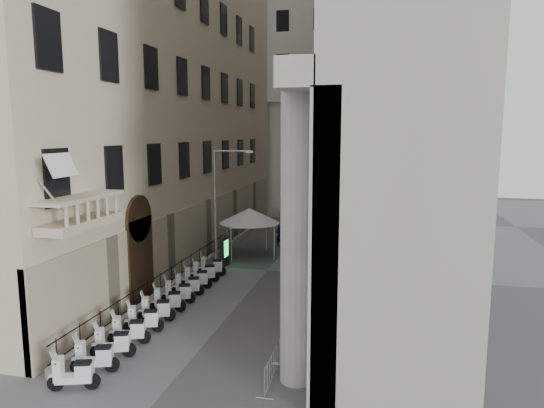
{
  "coord_description": "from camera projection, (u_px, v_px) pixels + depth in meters",
  "views": [
    {
      "loc": [
        6.99,
        -9.85,
        8.67
      ],
      "look_at": [
        0.65,
        17.73,
        4.5
      ],
      "focal_mm": 32.0,
      "sensor_mm": 36.0,
      "label": 1
    }
  ],
  "objects": [
    {
      "name": "barrier_0",
      "position": [
        273.0,
        381.0,
        17.06
      ],
      "size": [
        0.6,
        2.4,
        1.1
      ],
      "primitive_type": null,
      "color": "#AFB2B7",
      "rests_on": "ground"
    },
    {
      "name": "left_building",
      "position": [
        169.0,
        8.0,
        32.71
      ],
      "size": [
        5.0,
        36.0,
        34.0
      ],
      "primitive_type": "cube",
      "color": "beige",
      "rests_on": "ground"
    },
    {
      "name": "scooter_6",
      "position": [
        169.0,
        312.0,
        23.63
      ],
      "size": [
        1.51,
        0.97,
        1.5
      ],
      "primitive_type": null,
      "rotation": [
        0.0,
        0.0,
        1.89
      ],
      "color": "white",
      "rests_on": "ground"
    },
    {
      "name": "scooter_2",
      "position": [
        114.0,
        357.0,
        18.87
      ],
      "size": [
        1.51,
        0.97,
        1.5
      ],
      "primitive_type": null,
      "rotation": [
        0.0,
        0.0,
        1.89
      ],
      "color": "white",
      "rests_on": "ground"
    },
    {
      "name": "street_lamp",
      "position": [
        219.0,
        200.0,
        30.15
      ],
      "size": [
        2.48,
        0.55,
        7.62
      ],
      "rotation": [
        0.0,
        0.0,
        0.15
      ],
      "color": "#96999E",
      "rests_on": "ground"
    },
    {
      "name": "pedestrian_a",
      "position": [
        279.0,
        236.0,
        37.23
      ],
      "size": [
        0.7,
        0.56,
        1.67
      ],
      "primitive_type": "imported",
      "rotation": [
        0.0,
        0.0,
        2.85
      ],
      "color": "#0D0E34",
      "rests_on": "ground"
    },
    {
      "name": "barrier_6",
      "position": [
        324.0,
        267.0,
        31.53
      ],
      "size": [
        0.6,
        2.4,
        1.1
      ],
      "primitive_type": null,
      "color": "#AFB2B7",
      "rests_on": "ground"
    },
    {
      "name": "security_tent",
      "position": [
        258.0,
        217.0,
        33.5
      ],
      "size": [
        4.22,
        4.22,
        3.43
      ],
      "color": "white",
      "rests_on": "ground"
    },
    {
      "name": "pedestrian_b",
      "position": [
        332.0,
        229.0,
        39.92
      ],
      "size": [
        0.98,
        0.92,
        1.61
      ],
      "primitive_type": "imported",
      "rotation": [
        0.0,
        0.0,
        2.62
      ],
      "color": "black",
      "rests_on": "ground"
    },
    {
      "name": "scooter_0",
      "position": [
        75.0,
        390.0,
        16.49
      ],
      "size": [
        1.51,
        0.97,
        1.5
      ],
      "primitive_type": null,
      "rotation": [
        0.0,
        0.0,
        1.89
      ],
      "color": "white",
      "rests_on": "ground"
    },
    {
      "name": "scooter_5",
      "position": [
        157.0,
        322.0,
        22.44
      ],
      "size": [
        1.51,
        0.97,
        1.5
      ],
      "primitive_type": null,
      "rotation": [
        0.0,
        0.0,
        1.89
      ],
      "color": "white",
      "rests_on": "ground"
    },
    {
      "name": "barrier_2",
      "position": [
        297.0,
        326.0,
        21.88
      ],
      "size": [
        0.6,
        2.4,
        1.1
      ],
      "primitive_type": null,
      "color": "#AFB2B7",
      "rests_on": "ground"
    },
    {
      "name": "scooter_9",
      "position": [
        197.0,
        289.0,
        27.2
      ],
      "size": [
        1.51,
        0.97,
        1.5
      ],
      "primitive_type": null,
      "rotation": [
        0.0,
        0.0,
        1.89
      ],
      "color": "white",
      "rests_on": "ground"
    },
    {
      "name": "far_building",
      "position": [
        325.0,
        78.0,
        56.41
      ],
      "size": [
        22.0,
        10.0,
        30.0
      ],
      "primitive_type": "cube",
      "color": "beige",
      "rests_on": "ground"
    },
    {
      "name": "barrier_5",
      "position": [
        319.0,
        278.0,
        29.12
      ],
      "size": [
        0.6,
        2.4,
        1.1
      ],
      "primitive_type": null,
      "color": "#AFB2B7",
      "rests_on": "ground"
    },
    {
      "name": "scooter_11",
      "position": [
        212.0,
        276.0,
        29.58
      ],
      "size": [
        1.51,
        0.97,
        1.5
      ],
      "primitive_type": null,
      "rotation": [
        0.0,
        0.0,
        1.89
      ],
      "color": "white",
      "rests_on": "ground"
    },
    {
      "name": "scooter_1",
      "position": [
        96.0,
        373.0,
        17.68
      ],
      "size": [
        1.51,
        0.97,
        1.5
      ],
      "primitive_type": null,
      "rotation": [
        0.0,
        0.0,
        1.89
      ],
      "color": "white",
      "rests_on": "ground"
    },
    {
      "name": "scooter_4",
      "position": [
        144.0,
        332.0,
        21.25
      ],
      "size": [
        1.51,
        0.97,
        1.5
      ],
      "primitive_type": null,
      "rotation": [
        0.0,
        0.0,
        1.89
      ],
      "color": "white",
      "rests_on": "ground"
    },
    {
      "name": "scooter_3",
      "position": [
        130.0,
        344.0,
        20.06
      ],
      "size": [
        1.51,
        0.97,
        1.5
      ],
      "primitive_type": null,
      "rotation": [
        0.0,
        0.0,
        1.89
      ],
      "color": "white",
      "rests_on": "ground"
    },
    {
      "name": "iron_fence",
      "position": [
        197.0,
        271.0,
        30.62
      ],
      "size": [
        0.3,
        28.0,
        1.4
      ],
      "primitive_type": null,
      "color": "black",
      "rests_on": "ground"
    },
    {
      "name": "scooter_8",
      "position": [
        188.0,
        296.0,
        26.01
      ],
      "size": [
        1.51,
        0.97,
        1.5
      ],
      "primitive_type": null,
      "rotation": [
        0.0,
        0.0,
        1.89
      ],
      "color": "white",
      "rests_on": "ground"
    },
    {
      "name": "info_kiosk",
      "position": [
        224.0,
        251.0,
        31.71
      ],
      "size": [
        0.34,
        0.93,
        1.94
      ],
      "rotation": [
        0.0,
        0.0,
        -0.05
      ],
      "color": "black",
      "rests_on": "ground"
    },
    {
      "name": "scooter_10",
      "position": [
        205.0,
        282.0,
        28.39
      ],
      "size": [
        1.51,
        0.97,
        1.5
      ],
      "primitive_type": null,
      "rotation": [
        0.0,
        0.0,
        1.89
      ],
      "color": "white",
      "rests_on": "ground"
    },
    {
      "name": "blue_awning",
      "position": [
        342.0,
        249.0,
        36.46
      ],
      "size": [
        1.6,
        3.0,
        3.0
      ],
      "primitive_type": null,
      "color": "navy",
      "rests_on": "ground"
    },
    {
      "name": "barrier_7",
      "position": [
        328.0,
        258.0,
        33.94
      ],
      "size": [
        0.6,
        2.4,
        1.1
      ],
      "primitive_type": null,
      "color": "#AFB2B7",
      "rests_on": "ground"
    },
    {
      "name": "barrier_8",
      "position": [
        332.0,
        249.0,
        36.35
      ],
      "size": [
        0.6,
        2.4,
        1.1
      ],
      "primitive_type": null,
      "color": "#AFB2B7",
      "rests_on": "ground"
    },
    {
      "name": "scooter_7",
      "position": [
        179.0,
        304.0,
        24.82
      ],
      "size": [
        1.51,
        0.97,
        1.5
      ],
      "primitive_type": null,
      "rotation": [
        0.0,
        0.0,
        1.89
      ],
      "color": "white",
      "rests_on": "ground"
    },
    {
      "name": "barrier_1",
      "position": [
        287.0,
        350.0,
        19.47
      ],
      "size": [
        0.6,
        2.4,
        1.1
      ],
      "primitive_type": null,
      "color": "#AFB2B7",
      "rests_on": "ground"
    },
    {
      "name": "flag",
      "position": [
        74.0,
        368.0,
        18.02
      ],
      "size": [
        1.0,
        1.4,
        8.2
      ],
      "primitive_type": null,
      "color": "#9E0C11",
      "rests_on": "ground"
    },
    {
      "name": "barrier_4",
      "position": [
        313.0,
        291.0,
        26.7
      ],
      "size": [
        0.6,
        2.4,
        1.1
      ],
      "primitive_type": null,
      "color": "#AFB2B7",
      "rests_on": "ground"
    },
    {
      "name": "pedestrian_c",
      "position": [
        291.0,
        227.0,
        40.46
      ],
      "size": [
        0.98,
        0.95,
        1.69
      ],
      "primitive_type": "imported",
      "rotation": [
        0.0,
        0.0,
        3.85
      ],
      "color": "black",
      "rests_on": "ground"
    },
    {
      "name": "barrier_3",
      "position": [
        306.0,
        307.0,
        24.29
      ],
      "size": [
        0.6,
        2.4,
        1.1
      ],
      "primitive_type": null,
      "color": "#AFB2B7",
      "rests_on": "ground"
    }
  ]
}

